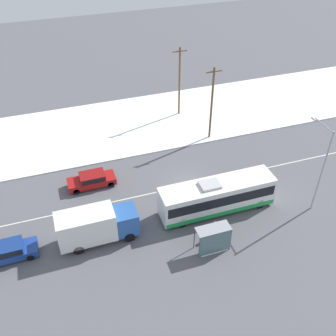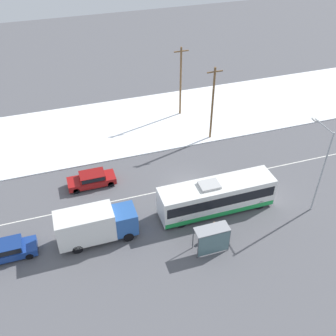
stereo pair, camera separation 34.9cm
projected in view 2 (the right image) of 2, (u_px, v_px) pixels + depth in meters
The scene contains 12 objects.
ground_plane at pixel (188, 185), 39.40m from camera, with size 120.00×120.00×0.00m, color #56565B.
snow_lot at pixel (152, 121), 49.26m from camera, with size 80.00×13.31×0.12m.
lane_marking_center at pixel (188, 185), 39.40m from camera, with size 60.00×0.12×0.00m.
city_bus at pixel (216, 196), 35.70m from camera, with size 10.69×2.57×3.27m.
box_truck at pixel (95, 225), 32.69m from camera, with size 6.68×2.30×3.20m.
sedan_car at pixel (92, 179), 38.99m from camera, with size 4.71×1.80×1.44m.
parked_car_near_truck at pixel (10, 249), 31.84m from camera, with size 4.09×1.80×1.47m.
pedestrian_at_stop at pixel (214, 228), 33.32m from camera, with size 0.63×0.28×1.75m.
bus_shelter at pixel (213, 237), 31.66m from camera, with size 2.83×1.20×2.40m.
streetlamp at pixel (321, 161), 33.83m from camera, with size 0.36×2.86×8.48m.
utility_pole_roadside at pixel (213, 103), 43.51m from camera, with size 1.80×0.24×8.78m.
utility_pole_snowlot at pixel (181, 81), 47.90m from camera, with size 1.80×0.24×8.85m.
Camera 2 is at (-11.22, -28.04, 25.45)m, focal length 42.00 mm.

